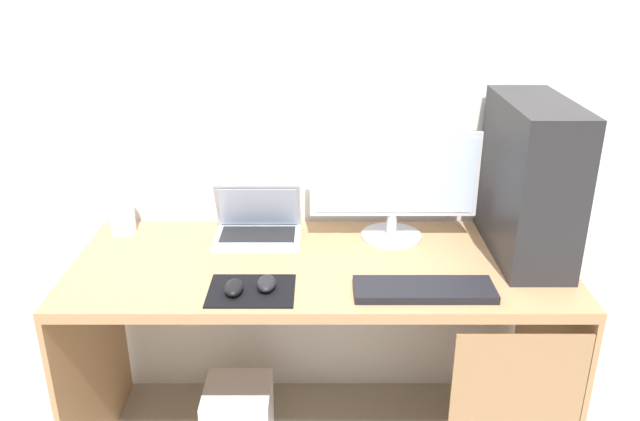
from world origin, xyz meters
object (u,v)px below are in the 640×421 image
at_px(monitor, 394,184).
at_px(subwoofer, 238,415).
at_px(pc_tower, 530,180).
at_px(keyboard, 424,290).
at_px(speaker, 121,208).
at_px(mouse_left, 267,283).
at_px(mouse_right, 234,287).
at_px(laptop, 258,227).

bearing_deg(monitor, subwoofer, -163.02).
bearing_deg(pc_tower, keyboard, -142.68).
relative_size(pc_tower, speaker, 2.73).
distance_m(pc_tower, monitor, 0.44).
relative_size(mouse_left, mouse_right, 1.00).
height_order(laptop, mouse_right, laptop).
xyz_separation_m(laptop, mouse_right, (-0.03, -0.41, -0.02)).
distance_m(speaker, keyboard, 1.12).
bearing_deg(mouse_right, speaker, 135.81).
relative_size(pc_tower, laptop, 1.71).
height_order(laptop, mouse_left, laptop).
bearing_deg(laptop, pc_tower, -7.46).
xyz_separation_m(monitor, mouse_left, (-0.42, -0.37, -0.18)).
height_order(pc_tower, laptop, pc_tower).
height_order(pc_tower, monitor, pc_tower).
height_order(monitor, mouse_right, monitor).
distance_m(keyboard, mouse_left, 0.47).
relative_size(laptop, mouse_left, 3.16).
height_order(laptop, keyboard, laptop).
distance_m(monitor, laptop, 0.50).
height_order(laptop, subwoofer, laptop).
bearing_deg(subwoofer, pc_tower, 3.67).
xyz_separation_m(monitor, speaker, (-0.97, 0.05, -0.11)).
bearing_deg(monitor, pc_tower, -14.02).
bearing_deg(laptop, subwoofer, -113.96).
relative_size(pc_tower, mouse_right, 5.40).
height_order(mouse_left, subwoofer, mouse_left).
height_order(pc_tower, mouse_left, pc_tower).
bearing_deg(keyboard, monitor, 98.26).
relative_size(speaker, subwoofer, 0.78).
height_order(keyboard, mouse_left, mouse_left).
distance_m(laptop, keyboard, 0.67).
bearing_deg(speaker, mouse_left, -37.20).
bearing_deg(subwoofer, monitor, 16.98).
relative_size(monitor, mouse_left, 6.02).
relative_size(speaker, mouse_left, 1.98).
bearing_deg(monitor, speaker, 177.14).
distance_m(pc_tower, keyboard, 0.53).
distance_m(speaker, subwoofer, 0.87).
height_order(speaker, keyboard, speaker).
bearing_deg(keyboard, speaker, 156.81).
distance_m(speaker, mouse_left, 0.70).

